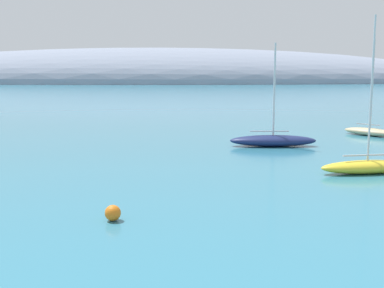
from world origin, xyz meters
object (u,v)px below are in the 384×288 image
(sailboat_sand_mid_mooring, at_px, (370,131))
(sailboat_navy_outer_mooring, at_px, (273,140))
(mooring_buoy_orange, at_px, (113,213))
(sailboat_yellow_near_shore, at_px, (367,166))

(sailboat_sand_mid_mooring, bearing_deg, sailboat_navy_outer_mooring, -100.01)
(sailboat_navy_outer_mooring, xyz_separation_m, mooring_buoy_orange, (-11.20, -21.76, -0.20))
(sailboat_yellow_near_shore, height_order, sailboat_sand_mid_mooring, sailboat_yellow_near_shore)
(sailboat_sand_mid_mooring, bearing_deg, mooring_buoy_orange, -79.71)
(sailboat_yellow_near_shore, bearing_deg, mooring_buoy_orange, -155.28)
(sailboat_sand_mid_mooring, height_order, mooring_buoy_orange, sailboat_sand_mid_mooring)
(mooring_buoy_orange, bearing_deg, sailboat_navy_outer_mooring, 62.76)
(sailboat_navy_outer_mooring, height_order, mooring_buoy_orange, sailboat_navy_outer_mooring)
(sailboat_yellow_near_shore, distance_m, mooring_buoy_orange, 18.42)
(sailboat_navy_outer_mooring, bearing_deg, sailboat_sand_mid_mooring, 32.34)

